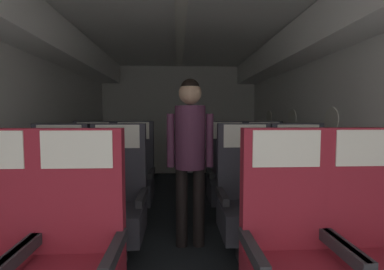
{
  "coord_description": "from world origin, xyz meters",
  "views": [
    {
      "loc": [
        -0.03,
        0.16,
        1.23
      ],
      "look_at": [
        0.13,
        3.27,
        1.01
      ],
      "focal_mm": 26.01,
      "sensor_mm": 36.0,
      "label": 1
    }
  ],
  "objects_px": {
    "seat_c_left_aisle": "(133,179)",
    "flight_attendant": "(190,145)",
    "seat_c_left_window": "(92,179)",
    "seat_a_left_aisle": "(73,261)",
    "seat_b_left_aisle": "(116,204)",
    "seat_a_right_aisle": "(376,255)",
    "seat_a_right_window": "(291,258)",
    "seat_b_right_aisle": "(301,202)",
    "seat_c_right_window": "(228,178)",
    "seat_b_right_window": "(247,202)",
    "seat_c_right_aisle": "(266,177)",
    "seat_b_left_window": "(57,206)"
  },
  "relations": [
    {
      "from": "seat_c_left_aisle",
      "to": "flight_attendant",
      "type": "bearing_deg",
      "value": -46.63
    },
    {
      "from": "seat_c_left_window",
      "to": "seat_c_left_aisle",
      "type": "relative_size",
      "value": 1.0
    },
    {
      "from": "seat_a_left_aisle",
      "to": "seat_b_left_aisle",
      "type": "bearing_deg",
      "value": 88.91
    },
    {
      "from": "seat_a_right_aisle",
      "to": "seat_b_left_aisle",
      "type": "relative_size",
      "value": 1.0
    },
    {
      "from": "seat_a_left_aisle",
      "to": "seat_a_right_window",
      "type": "xyz_separation_m",
      "value": [
        1.12,
        -0.02,
        0.0
      ]
    },
    {
      "from": "seat_b_left_aisle",
      "to": "seat_b_right_aisle",
      "type": "distance_m",
      "value": 1.57
    },
    {
      "from": "seat_c_left_aisle",
      "to": "seat_c_right_window",
      "type": "bearing_deg",
      "value": -0.03
    },
    {
      "from": "seat_b_right_window",
      "to": "seat_c_right_aisle",
      "type": "xyz_separation_m",
      "value": [
        0.46,
        0.92,
        0.0
      ]
    },
    {
      "from": "seat_c_right_window",
      "to": "seat_a_right_aisle",
      "type": "bearing_deg",
      "value": -76.02
    },
    {
      "from": "seat_b_left_window",
      "to": "seat_c_left_window",
      "type": "xyz_separation_m",
      "value": [
        -0.0,
        0.93,
        0.0
      ]
    },
    {
      "from": "seat_b_left_window",
      "to": "flight_attendant",
      "type": "xyz_separation_m",
      "value": [
        1.11,
        0.26,
        0.47
      ]
    },
    {
      "from": "seat_b_right_window",
      "to": "seat_c_right_window",
      "type": "bearing_deg",
      "value": 89.69
    },
    {
      "from": "seat_a_right_aisle",
      "to": "seat_c_right_aisle",
      "type": "bearing_deg",
      "value": 90.15
    },
    {
      "from": "seat_b_left_window",
      "to": "seat_c_right_window",
      "type": "height_order",
      "value": "same"
    },
    {
      "from": "seat_b_left_window",
      "to": "seat_c_right_window",
      "type": "xyz_separation_m",
      "value": [
        1.58,
        0.94,
        0.0
      ]
    },
    {
      "from": "seat_a_right_aisle",
      "to": "seat_b_right_window",
      "type": "distance_m",
      "value": 1.03
    },
    {
      "from": "seat_a_right_aisle",
      "to": "seat_c_left_aisle",
      "type": "bearing_deg",
      "value": 130.4
    },
    {
      "from": "seat_b_left_window",
      "to": "seat_b_right_aisle",
      "type": "distance_m",
      "value": 2.05
    },
    {
      "from": "seat_b_right_window",
      "to": "seat_c_left_aisle",
      "type": "height_order",
      "value": "same"
    },
    {
      "from": "seat_b_left_aisle",
      "to": "seat_c_left_window",
      "type": "distance_m",
      "value": 1.04
    },
    {
      "from": "seat_b_right_aisle",
      "to": "seat_b_left_window",
      "type": "bearing_deg",
      "value": 179.97
    },
    {
      "from": "seat_a_right_window",
      "to": "seat_c_right_window",
      "type": "relative_size",
      "value": 1.0
    },
    {
      "from": "seat_b_right_window",
      "to": "seat_c_right_aisle",
      "type": "distance_m",
      "value": 1.03
    },
    {
      "from": "seat_a_right_window",
      "to": "seat_b_left_window",
      "type": "xyz_separation_m",
      "value": [
        -1.58,
        0.92,
        0.0
      ]
    },
    {
      "from": "seat_a_right_aisle",
      "to": "flight_attendant",
      "type": "height_order",
      "value": "flight_attendant"
    },
    {
      "from": "seat_a_right_window",
      "to": "seat_c_right_aisle",
      "type": "bearing_deg",
      "value": 76.08
    },
    {
      "from": "seat_a_right_aisle",
      "to": "seat_c_right_window",
      "type": "bearing_deg",
      "value": 103.98
    },
    {
      "from": "seat_b_left_aisle",
      "to": "flight_attendant",
      "type": "xyz_separation_m",
      "value": [
        0.63,
        0.25,
        0.47
      ]
    },
    {
      "from": "seat_b_right_aisle",
      "to": "seat_c_left_aisle",
      "type": "xyz_separation_m",
      "value": [
        -1.58,
        0.94,
        0.0
      ]
    },
    {
      "from": "seat_a_right_window",
      "to": "seat_b_right_aisle",
      "type": "relative_size",
      "value": 1.0
    },
    {
      "from": "seat_a_left_aisle",
      "to": "seat_b_right_window",
      "type": "relative_size",
      "value": 1.0
    },
    {
      "from": "seat_a_right_window",
      "to": "seat_b_left_window",
      "type": "relative_size",
      "value": 1.0
    },
    {
      "from": "seat_c_left_window",
      "to": "seat_c_right_aisle",
      "type": "bearing_deg",
      "value": 0.02
    },
    {
      "from": "seat_a_right_window",
      "to": "flight_attendant",
      "type": "relative_size",
      "value": 0.74
    },
    {
      "from": "seat_a_right_aisle",
      "to": "seat_c_right_aisle",
      "type": "xyz_separation_m",
      "value": [
        -0.0,
        1.84,
        0.0
      ]
    },
    {
      "from": "seat_a_left_aisle",
      "to": "seat_c_left_window",
      "type": "relative_size",
      "value": 1.0
    },
    {
      "from": "seat_b_left_window",
      "to": "seat_c_left_aisle",
      "type": "xyz_separation_m",
      "value": [
        0.47,
        0.94,
        0.0
      ]
    },
    {
      "from": "seat_b_right_aisle",
      "to": "seat_c_right_aisle",
      "type": "distance_m",
      "value": 0.94
    },
    {
      "from": "seat_b_left_window",
      "to": "flight_attendant",
      "type": "height_order",
      "value": "flight_attendant"
    },
    {
      "from": "seat_a_right_window",
      "to": "seat_b_right_window",
      "type": "bearing_deg",
      "value": 90.12
    },
    {
      "from": "seat_b_left_aisle",
      "to": "seat_c_right_window",
      "type": "height_order",
      "value": "same"
    },
    {
      "from": "seat_b_right_aisle",
      "to": "seat_c_right_aisle",
      "type": "height_order",
      "value": "same"
    },
    {
      "from": "seat_a_right_window",
      "to": "seat_b_left_window",
      "type": "distance_m",
      "value": 1.83
    },
    {
      "from": "seat_a_right_aisle",
      "to": "seat_c_left_aisle",
      "type": "height_order",
      "value": "same"
    },
    {
      "from": "seat_c_right_aisle",
      "to": "seat_c_right_window",
      "type": "height_order",
      "value": "same"
    },
    {
      "from": "seat_c_left_window",
      "to": "seat_c_left_aisle",
      "type": "bearing_deg",
      "value": 0.74
    },
    {
      "from": "seat_b_right_aisle",
      "to": "seat_a_right_aisle",
      "type": "bearing_deg",
      "value": -90.24
    },
    {
      "from": "seat_b_right_window",
      "to": "seat_c_left_window",
      "type": "relative_size",
      "value": 1.0
    },
    {
      "from": "seat_c_right_window",
      "to": "seat_b_left_aisle",
      "type": "bearing_deg",
      "value": -139.98
    },
    {
      "from": "seat_c_left_window",
      "to": "seat_c_right_window",
      "type": "height_order",
      "value": "same"
    }
  ]
}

